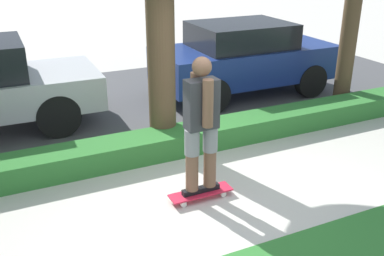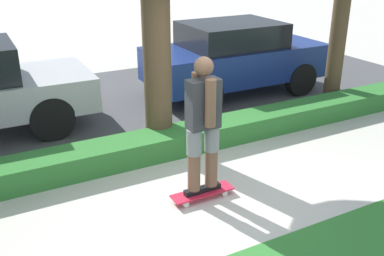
# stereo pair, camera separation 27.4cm
# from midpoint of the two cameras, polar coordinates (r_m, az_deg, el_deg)

# --- Properties ---
(ground_plane) EXTENTS (60.00, 60.00, 0.00)m
(ground_plane) POSITION_cam_midpoint_polar(r_m,az_deg,el_deg) (5.90, 4.37, -9.29)
(ground_plane) COLOR #BCB7AD
(street_asphalt) EXTENTS (15.03, 5.00, 0.01)m
(street_asphalt) POSITION_cam_midpoint_polar(r_m,az_deg,el_deg) (9.42, -8.23, 3.11)
(street_asphalt) COLOR #474749
(street_asphalt) RESTS_ON ground_plane
(hedge_row) EXTENTS (15.03, 0.60, 0.36)m
(hedge_row) POSITION_cam_midpoint_polar(r_m,az_deg,el_deg) (7.08, -1.93, -1.86)
(hedge_row) COLOR #2D702D
(hedge_row) RESTS_ON ground_plane
(skateboard) EXTENTS (0.85, 0.24, 0.10)m
(skateboard) POSITION_cam_midpoint_polar(r_m,az_deg,el_deg) (5.91, 2.46, -8.27)
(skateboard) COLOR red
(skateboard) RESTS_ON ground_plane
(skater_person) EXTENTS (0.51, 0.46, 1.79)m
(skater_person) POSITION_cam_midpoint_polar(r_m,az_deg,el_deg) (5.48, 2.63, 0.53)
(skater_person) COLOR black
(skater_person) RESTS_ON skateboard
(parked_car_middle) EXTENTS (3.84, 1.81, 1.56)m
(parked_car_middle) POSITION_cam_midpoint_polar(r_m,az_deg,el_deg) (9.81, 7.37, 8.92)
(parked_car_middle) COLOR navy
(parked_car_middle) RESTS_ON ground_plane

